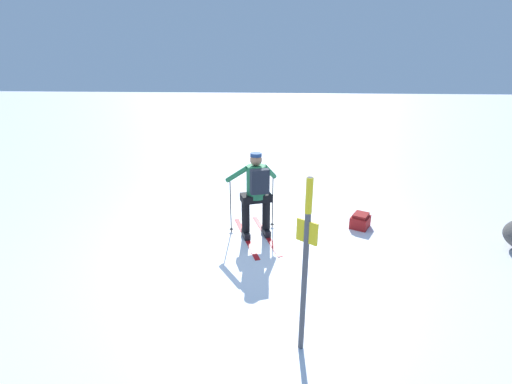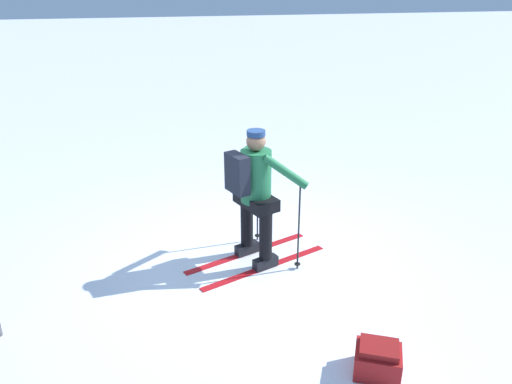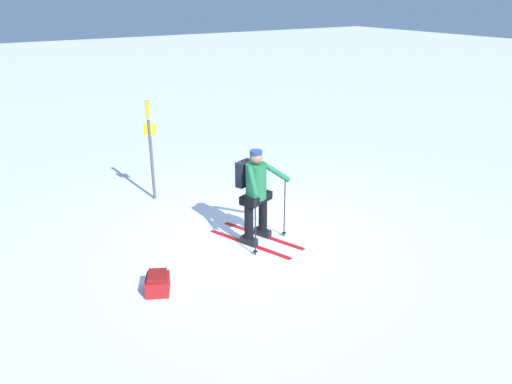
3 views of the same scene
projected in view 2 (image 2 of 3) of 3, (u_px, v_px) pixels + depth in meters
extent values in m
plane|color=white|center=(249.00, 259.00, 6.00)|extent=(80.00, 80.00, 0.00)
cube|color=red|center=(247.00, 253.00, 6.14)|extent=(0.68, 1.62, 0.01)
cube|color=black|center=(247.00, 248.00, 6.11)|extent=(0.21, 0.32, 0.12)
cylinder|color=black|center=(247.00, 220.00, 5.96)|extent=(0.15, 0.15, 0.66)
cube|color=red|center=(265.00, 267.00, 5.83)|extent=(0.68, 1.62, 0.01)
cube|color=black|center=(265.00, 262.00, 5.81)|extent=(0.21, 0.32, 0.12)
cylinder|color=black|center=(266.00, 233.00, 5.65)|extent=(0.15, 0.15, 0.66)
cube|color=black|center=(256.00, 201.00, 5.67)|extent=(0.61, 0.47, 0.14)
cylinder|color=#1E663D|center=(256.00, 176.00, 5.55)|extent=(0.35, 0.35, 0.60)
sphere|color=#8C664C|center=(256.00, 141.00, 5.39)|extent=(0.21, 0.21, 0.21)
cylinder|color=navy|center=(256.00, 133.00, 5.36)|extent=(0.20, 0.20, 0.06)
cube|color=black|center=(237.00, 174.00, 5.40)|extent=(0.35, 0.24, 0.43)
cylinder|color=black|center=(257.00, 201.00, 6.24)|extent=(0.02, 0.02, 1.09)
cylinder|color=black|center=(257.00, 235.00, 6.43)|extent=(0.07, 0.07, 0.01)
cylinder|color=#1E663D|center=(254.00, 156.00, 5.84)|extent=(0.49, 0.33, 0.39)
cylinder|color=black|center=(299.00, 227.00, 5.60)|extent=(0.02, 0.02, 1.09)
cylinder|color=black|center=(297.00, 264.00, 5.80)|extent=(0.07, 0.07, 0.01)
cylinder|color=#1E663D|center=(286.00, 172.00, 5.36)|extent=(0.26, 0.51, 0.39)
cube|color=maroon|center=(378.00, 362.00, 4.24)|extent=(0.46, 0.49, 0.23)
cube|color=maroon|center=(379.00, 348.00, 4.19)|extent=(0.38, 0.41, 0.06)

